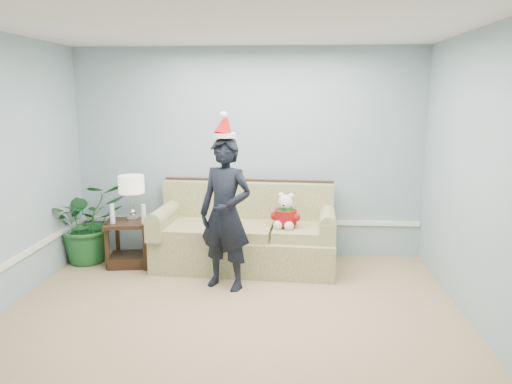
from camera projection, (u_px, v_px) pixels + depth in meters
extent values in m
cube|color=tan|center=(224.00, 345.00, 4.27)|extent=(4.50, 5.00, 0.02)
cube|color=white|center=(219.00, 12.00, 3.75)|extent=(4.50, 5.00, 0.02)
cube|color=#8BA3B1|center=(248.00, 153.00, 6.47)|extent=(4.50, 0.02, 2.70)
cube|color=#8BA3B1|center=(112.00, 340.00, 1.55)|extent=(4.50, 0.02, 2.70)
cube|color=#8BA3B1|center=(511.00, 193.00, 3.86)|extent=(0.02, 5.00, 2.70)
cube|color=white|center=(248.00, 221.00, 6.61)|extent=(4.48, 0.03, 0.06)
cube|color=#606B32|center=(245.00, 250.00, 6.17)|extent=(2.25, 1.08, 0.42)
cube|color=#606B32|center=(190.00, 229.00, 6.11)|extent=(0.69, 0.79, 0.13)
cube|color=#606B32|center=(245.00, 230.00, 6.06)|extent=(0.69, 0.79, 0.13)
cube|color=#606B32|center=(301.00, 231.00, 6.02)|extent=(0.69, 0.79, 0.13)
cube|color=#606B32|center=(248.00, 205.00, 6.42)|extent=(2.20, 0.35, 0.58)
cube|color=#321F12|center=(248.00, 181.00, 6.43)|extent=(2.19, 0.21, 0.05)
cube|color=#606B32|center=(165.00, 223.00, 6.17)|extent=(0.25, 0.95, 0.25)
cube|color=#606B32|center=(328.00, 226.00, 6.03)|extent=(0.25, 0.95, 0.25)
cube|color=#342112|center=(130.00, 223.00, 6.16)|extent=(0.65, 0.58, 0.05)
cube|color=#342112|center=(132.00, 260.00, 6.26)|extent=(0.59, 0.51, 0.13)
cube|color=#342112|center=(107.00, 247.00, 6.05)|extent=(0.05, 0.05, 0.56)
cube|color=#342112|center=(145.00, 248.00, 6.01)|extent=(0.05, 0.05, 0.56)
cube|color=#342112|center=(118.00, 238.00, 6.41)|extent=(0.05, 0.05, 0.56)
cube|color=#342112|center=(153.00, 239.00, 6.38)|extent=(0.05, 0.05, 0.56)
cylinder|color=silver|center=(133.00, 219.00, 6.22)|extent=(0.15, 0.15, 0.03)
sphere|color=silver|center=(133.00, 212.00, 6.20)|extent=(0.09, 0.09, 0.09)
cylinder|color=silver|center=(132.00, 201.00, 6.18)|extent=(0.02, 0.02, 0.32)
cylinder|color=silver|center=(131.00, 184.00, 6.13)|extent=(0.32, 0.32, 0.22)
cylinder|color=silver|center=(113.00, 218.00, 6.05)|extent=(0.06, 0.06, 0.13)
cylinder|color=white|center=(112.00, 208.00, 6.03)|extent=(0.05, 0.05, 0.11)
cylinder|color=silver|center=(144.00, 219.00, 6.02)|extent=(0.06, 0.06, 0.13)
cylinder|color=white|center=(143.00, 209.00, 6.00)|extent=(0.05, 0.05, 0.11)
imported|color=#1D5C28|center=(88.00, 222.00, 6.31)|extent=(1.22, 1.21, 1.03)
imported|color=black|center=(226.00, 214.00, 5.39)|extent=(0.71, 0.60, 1.67)
cylinder|color=white|center=(225.00, 135.00, 5.23)|extent=(0.33, 0.33, 0.05)
cone|color=#AF1216|center=(225.00, 124.00, 5.22)|extent=(0.30, 0.32, 0.28)
sphere|color=white|center=(224.00, 115.00, 5.12)|extent=(0.07, 0.07, 0.07)
sphere|color=white|center=(286.00, 217.00, 5.94)|extent=(0.25, 0.25, 0.25)
cylinder|color=#AF1216|center=(286.00, 217.00, 5.94)|extent=(0.31, 0.31, 0.17)
cylinder|color=#146A1D|center=(286.00, 209.00, 5.92)|extent=(0.21, 0.21, 0.03)
sphere|color=white|center=(280.00, 226.00, 5.85)|extent=(0.11, 0.11, 0.11)
sphere|color=white|center=(291.00, 226.00, 5.84)|extent=(0.11, 0.11, 0.11)
sphere|color=white|center=(286.00, 202.00, 5.90)|extent=(0.17, 0.17, 0.17)
sphere|color=black|center=(286.00, 205.00, 5.80)|extent=(0.02, 0.02, 0.02)
sphere|color=white|center=(281.00, 195.00, 5.90)|extent=(0.07, 0.07, 0.07)
sphere|color=white|center=(291.00, 196.00, 5.89)|extent=(0.07, 0.07, 0.07)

